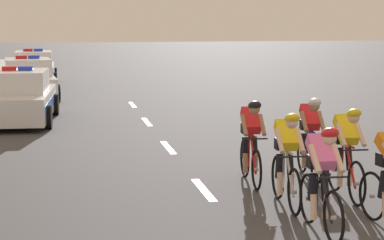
{
  "coord_description": "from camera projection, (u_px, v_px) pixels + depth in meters",
  "views": [
    {
      "loc": [
        -2.36,
        -5.06,
        2.94
      ],
      "look_at": [
        -0.05,
        7.15,
        1.1
      ],
      "focal_mm": 64.68,
      "sensor_mm": 36.0,
      "label": 1
    }
  ],
  "objects": [
    {
      "name": "lane_markings_centre",
      "position": [
        183.0,
        166.0,
        13.86
      ],
      "size": [
        0.14,
        21.6,
        0.01
      ],
      "color": "white",
      "rests_on": "ground"
    },
    {
      "name": "police_car_second",
      "position": [
        28.0,
        80.0,
        25.18
      ],
      "size": [
        2.31,
        4.55,
        1.59
      ],
      "color": "silver",
      "rests_on": "ground"
    },
    {
      "name": "police_car_nearest",
      "position": [
        19.0,
        98.0,
        19.55
      ],
      "size": [
        2.21,
        4.5,
        1.59
      ],
      "color": "silver",
      "rests_on": "ground"
    },
    {
      "name": "police_car_third",
      "position": [
        34.0,
        69.0,
        30.65
      ],
      "size": [
        2.01,
        4.41,
        1.59
      ],
      "color": "white",
      "rests_on": "ground"
    },
    {
      "name": "cyclist_fourth",
      "position": [
        347.0,
        151.0,
        11.25
      ],
      "size": [
        0.42,
        1.72,
        1.56
      ],
      "color": "black",
      "rests_on": "ground"
    },
    {
      "name": "cyclist_lead",
      "position": [
        322.0,
        178.0,
        9.39
      ],
      "size": [
        0.42,
        1.72,
        1.56
      ],
      "color": "black",
      "rests_on": "ground"
    },
    {
      "name": "cyclist_third",
      "position": [
        287.0,
        158.0,
        10.73
      ],
      "size": [
        0.43,
        1.72,
        1.56
      ],
      "color": "black",
      "rests_on": "ground"
    },
    {
      "name": "cyclist_sixth",
      "position": [
        310.0,
        137.0,
        12.66
      ],
      "size": [
        0.45,
        1.72,
        1.56
      ],
      "color": "black",
      "rests_on": "ground"
    },
    {
      "name": "cyclist_fifth",
      "position": [
        251.0,
        140.0,
        12.26
      ],
      "size": [
        0.43,
        1.72,
        1.56
      ],
      "color": "black",
      "rests_on": "ground"
    }
  ]
}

